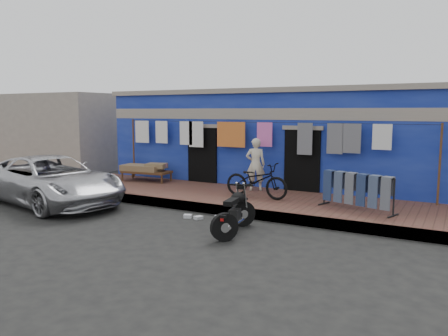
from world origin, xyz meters
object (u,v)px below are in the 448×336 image
car (51,179)px  jeans_rack (357,191)px  bicycle (256,176)px  seated_person (256,164)px  charpoy (147,172)px  motorcycle (234,210)px

car → jeans_rack: 8.37m
bicycle → jeans_rack: bearing=-92.1°
seated_person → charpoy: bearing=-22.1°
seated_person → jeans_rack: (3.27, -1.22, -0.33)m
seated_person → motorcycle: seated_person is taller
car → motorcycle: size_ratio=3.09×
bicycle → motorcycle: size_ratio=1.14×
seated_person → motorcycle: 3.91m
seated_person → jeans_rack: bearing=135.3°
motorcycle → jeans_rack: bearing=41.3°
seated_person → bicycle: seated_person is taller
seated_person → jeans_rack: seated_person is taller
seated_person → motorcycle: (1.20, -3.68, -0.54)m
seated_person → bicycle: (0.49, -0.99, -0.20)m
car → motorcycle: car is taller
car → jeans_rack: car is taller
car → charpoy: 3.45m
jeans_rack → car: bearing=-164.0°
bicycle → charpoy: (-4.54, 0.84, -0.30)m
seated_person → jeans_rack: size_ratio=0.81×
car → bicycle: 5.84m
car → bicycle: bearing=-53.5°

